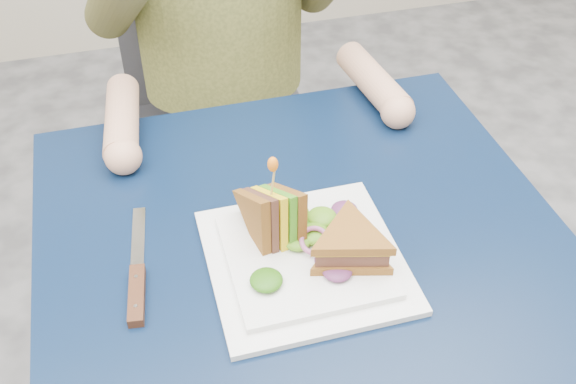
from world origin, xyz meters
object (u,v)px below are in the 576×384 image
object	(u,v)px
table	(307,282)
sandwich_flat	(351,245)
sandwich_upright	(274,217)
fork	(235,293)
chair	(219,89)
knife	(137,284)
plate	(305,259)

from	to	relation	value
table	sandwich_flat	bearing A→B (deg)	-54.19
sandwich_upright	fork	distance (m)	0.12
chair	knife	world-z (taller)	chair
table	sandwich_upright	distance (m)	0.14
plate	sandwich_flat	distance (m)	0.07
sandwich_upright	table	bearing A→B (deg)	-15.84
fork	knife	world-z (taller)	knife
plate	knife	bearing A→B (deg)	175.38
plate	sandwich_upright	world-z (taller)	sandwich_upright
chair	knife	size ratio (longest dim) A/B	4.19
sandwich_flat	fork	size ratio (longest dim) A/B	0.86
sandwich_upright	fork	bearing A→B (deg)	-134.71
chair	fork	size ratio (longest dim) A/B	5.19
table	chair	world-z (taller)	chair
sandwich_upright	chair	bearing A→B (deg)	86.38
plate	fork	xyz separation A→B (m)	(-0.10, -0.03, -0.01)
chair	fork	distance (m)	0.82
sandwich_flat	knife	size ratio (longest dim) A/B	0.69
plate	fork	size ratio (longest dim) A/B	1.45
sandwich_upright	knife	xyz separation A→B (m)	(-0.19, -0.03, -0.05)
chair	sandwich_flat	size ratio (longest dim) A/B	6.06
sandwich_upright	knife	world-z (taller)	sandwich_upright
plate	knife	xyz separation A→B (m)	(-0.23, 0.02, -0.00)
chair	fork	bearing A→B (deg)	-98.52
sandwich_upright	fork	xyz separation A→B (m)	(-0.07, -0.07, -0.05)
plate	knife	world-z (taller)	plate
chair	sandwich_upright	bearing A→B (deg)	-93.62
chair	sandwich_upright	xyz separation A→B (m)	(-0.05, -0.71, 0.24)
chair	plate	xyz separation A→B (m)	(-0.01, -0.76, 0.20)
chair	fork	world-z (taller)	chair
sandwich_flat	sandwich_upright	distance (m)	0.11
sandwich_upright	sandwich_flat	bearing A→B (deg)	-39.02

